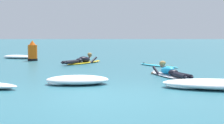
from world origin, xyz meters
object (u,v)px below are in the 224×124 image
surfer_far (83,61)px  channel_marker_buoy (33,53)px  surfer_near (170,73)px  drifting_surfboard (158,65)px

surfer_far → channel_marker_buoy: bearing=149.1°
surfer_far → surfer_near: bearing=-56.3°
surfer_far → drifting_surfboard: bearing=-20.7°
surfer_near → channel_marker_buoy: size_ratio=2.44×
surfer_near → surfer_far: size_ratio=1.04×
surfer_near → surfer_far: bearing=123.7°
surfer_far → drifting_surfboard: 3.64m
surfer_far → drifting_surfboard: (3.40, -1.29, -0.10)m
surfer_near → drifting_surfboard: bearing=88.0°
surfer_near → surfer_far: 5.90m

